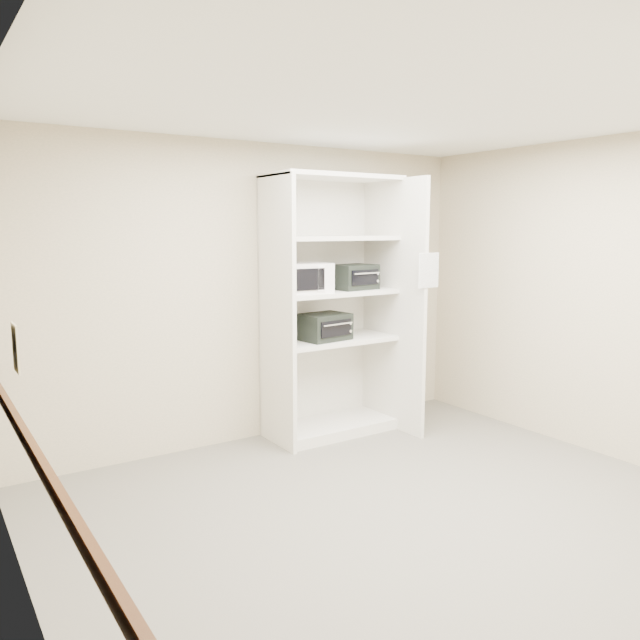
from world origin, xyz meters
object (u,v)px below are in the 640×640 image
shelving_unit (336,315)px  toaster_oven_upper (353,277)px  microwave (304,278)px  toaster_oven_lower (324,327)px

shelving_unit → toaster_oven_upper: shelving_unit is taller
shelving_unit → microwave: 0.54m
shelving_unit → toaster_oven_lower: 0.20m
microwave → toaster_oven_upper: microwave is taller
shelving_unit → toaster_oven_lower: shelving_unit is taller
toaster_oven_lower → toaster_oven_upper: bearing=-7.3°
shelving_unit → toaster_oven_lower: size_ratio=5.55×
microwave → toaster_oven_lower: microwave is taller
microwave → toaster_oven_upper: (0.55, 0.01, -0.02)m
toaster_oven_upper → shelving_unit: bearing=156.2°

